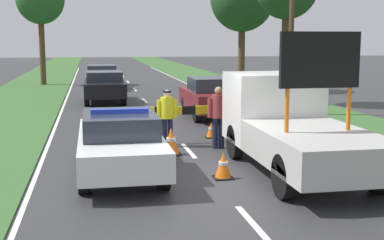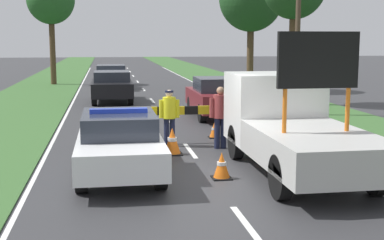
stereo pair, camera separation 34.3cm
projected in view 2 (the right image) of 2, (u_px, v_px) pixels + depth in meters
name	position (u px, v px, depth m)	size (l,w,h in m)	color
ground_plane	(208.00, 175.00, 12.10)	(160.00, 160.00, 0.00)	#333335
lane_markings	(152.00, 100.00, 26.65)	(7.83, 62.94, 0.01)	silver
grass_verge_left	(38.00, 92.00, 30.65)	(4.35, 120.00, 0.03)	#38602D
grass_verge_right	(245.00, 89.00, 32.59)	(4.35, 120.00, 0.03)	#38602D
police_car	(119.00, 141.00, 12.15)	(1.83, 4.90, 1.51)	white
work_truck	(291.00, 125.00, 12.41)	(2.20, 5.61, 3.19)	white
road_barrier	(184.00, 113.00, 15.66)	(2.40, 0.08, 1.09)	black
police_officer	(169.00, 113.00, 15.18)	(0.58, 0.37, 1.62)	#191E38
pedestrian_civilian	(220.00, 112.00, 14.86)	(0.62, 0.40, 1.74)	#191E38
traffic_cone_near_police	(214.00, 130.00, 16.58)	(0.35, 0.35, 0.49)	black
traffic_cone_centre_front	(261.00, 133.00, 15.65)	(0.48, 0.48, 0.66)	black
traffic_cone_near_truck	(222.00, 166.00, 11.72)	(0.43, 0.43, 0.59)	black
traffic_cone_behind_barrier	(347.00, 157.00, 12.68)	(0.40, 0.40, 0.56)	black
traffic_cone_lane_edge	(172.00, 141.00, 14.19)	(0.52, 0.52, 0.71)	black
queued_car_wagon_maroon	(217.00, 97.00, 20.92)	(1.88, 4.17, 1.56)	maroon
queued_car_sedan_black	(112.00, 86.00, 25.93)	(1.90, 4.51, 1.50)	black
queued_car_sedan_silver	(111.00, 76.00, 33.03)	(1.94, 4.52, 1.46)	#B2B2B7
roadside_tree_near_left	(51.00, 0.00, 35.07)	(3.14, 3.14, 7.29)	#4C3823
utility_pole	(298.00, 27.00, 20.98)	(1.20, 0.20, 6.76)	#473828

